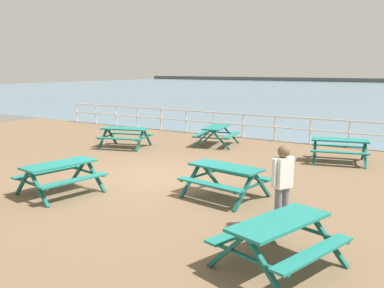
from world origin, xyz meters
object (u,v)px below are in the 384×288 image
at_px(picnic_table_mid_centre, 217,131).
at_px(visitor, 283,182).
at_px(picnic_table_seaward, 60,171).
at_px(picnic_table_near_right, 125,133).
at_px(picnic_table_far_left, 226,174).
at_px(picnic_table_far_right, 340,145).
at_px(picnic_table_near_left, 279,232).

distance_m(picnic_table_mid_centre, visitor, 9.08).
bearing_deg(picnic_table_seaward, picnic_table_mid_centre, 8.80).
height_order(picnic_table_near_right, picnic_table_mid_centre, same).
relative_size(picnic_table_near_right, picnic_table_seaward, 1.07).
distance_m(picnic_table_near_right, picnic_table_seaward, 6.23).
relative_size(picnic_table_near_right, picnic_table_far_left, 1.08).
distance_m(picnic_table_near_right, picnic_table_far_right, 7.98).
bearing_deg(picnic_table_far_left, picnic_table_near_right, 158.50).
relative_size(picnic_table_near_left, picnic_table_mid_centre, 1.02).
distance_m(picnic_table_mid_centre, picnic_table_far_right, 4.99).
bearing_deg(picnic_table_far_left, picnic_table_far_right, 83.89).
height_order(picnic_table_far_left, picnic_table_far_right, same).
height_order(picnic_table_near_right, picnic_table_far_right, same).
distance_m(picnic_table_near_right, visitor, 9.64).
distance_m(picnic_table_near_left, picnic_table_mid_centre, 10.60).
height_order(picnic_table_near_left, visitor, visitor).
relative_size(picnic_table_near_right, picnic_table_mid_centre, 1.03).
bearing_deg(picnic_table_far_left, picnic_table_mid_centre, 129.08).
bearing_deg(picnic_table_near_left, picnic_table_mid_centre, 50.31).
relative_size(picnic_table_near_right, picnic_table_far_right, 1.02).
relative_size(picnic_table_near_left, picnic_table_far_right, 1.01).
bearing_deg(picnic_table_far_right, picnic_table_mid_centre, 159.64).
bearing_deg(picnic_table_far_right, visitor, -99.99).
relative_size(picnic_table_mid_centre, visitor, 1.26).
relative_size(picnic_table_far_right, visitor, 1.27).
distance_m(picnic_table_near_left, picnic_table_far_left, 3.68).
bearing_deg(visitor, picnic_table_far_left, -7.34).
height_order(picnic_table_mid_centre, visitor, visitor).
relative_size(picnic_table_near_right, visitor, 1.29).
distance_m(picnic_table_near_left, picnic_table_near_right, 10.89).
bearing_deg(picnic_table_near_left, picnic_table_far_left, 56.86).
bearing_deg(picnic_table_far_left, picnic_table_seaward, -143.60).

